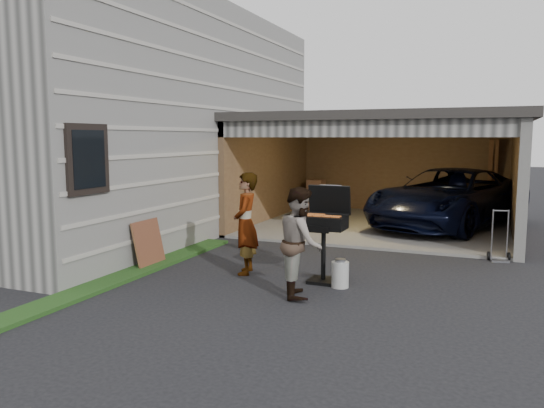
{
  "coord_description": "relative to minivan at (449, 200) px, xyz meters",
  "views": [
    {
      "loc": [
        3.35,
        -7.32,
        2.33
      ],
      "look_at": [
        -0.27,
        1.38,
        1.15
      ],
      "focal_mm": 35.0,
      "sensor_mm": 36.0,
      "label": 1
    }
  ],
  "objects": [
    {
      "name": "hand_truck",
      "position": [
        1.19,
        -3.43,
        -0.56
      ],
      "size": [
        0.43,
        0.36,
        0.98
      ],
      "rotation": [
        0.0,
        0.0,
        0.19
      ],
      "color": "gray",
      "rests_on": "ground"
    },
    {
      "name": "house",
      "position": [
        -8.37,
        -2.9,
        2.01
      ],
      "size": [
        7.0,
        11.0,
        5.5
      ],
      "primitive_type": "cube",
      "color": "#474744",
      "rests_on": "ground"
    },
    {
      "name": "plywood_panel",
      "position": [
        -4.71,
        -6.37,
        -0.32
      ],
      "size": [
        0.21,
        0.77,
        0.85
      ],
      "primitive_type": "cube",
      "rotation": [
        0.0,
        -0.21,
        0.0
      ],
      "color": "brown",
      "rests_on": "ground"
    },
    {
      "name": "minivan",
      "position": [
        0.0,
        0.0,
        0.0
      ],
      "size": [
        4.22,
        5.89,
        1.49
      ],
      "primitive_type": "imported",
      "rotation": [
        0.0,
        0.0,
        -0.36
      ],
      "color": "black",
      "rests_on": "ground"
    },
    {
      "name": "groundcover_strip",
      "position": [
        -4.62,
        -7.9,
        -0.71
      ],
      "size": [
        0.5,
        8.0,
        0.06
      ],
      "primitive_type": "cube",
      "color": "#193814",
      "rests_on": "ground"
    },
    {
      "name": "garage",
      "position": [
        -1.61,
        -0.11,
        1.12
      ],
      "size": [
        6.8,
        6.3,
        2.9
      ],
      "color": "#605E59",
      "rests_on": "ground"
    },
    {
      "name": "bbq_grill",
      "position": [
        -1.47,
        -6.13,
        0.18
      ],
      "size": [
        0.7,
        0.61,
        1.56
      ],
      "color": "black",
      "rests_on": "ground"
    },
    {
      "name": "ground",
      "position": [
        -2.37,
        -6.9,
        -0.74
      ],
      "size": [
        80.0,
        80.0,
        0.0
      ],
      "primitive_type": "plane",
      "color": "black",
      "rests_on": "ground"
    },
    {
      "name": "propane_tank",
      "position": [
        -1.14,
        -6.34,
        -0.54
      ],
      "size": [
        0.34,
        0.34,
        0.41
      ],
      "primitive_type": "cylinder",
      "rotation": [
        0.0,
        0.0,
        -0.3
      ],
      "color": "#BAB9B5",
      "rests_on": "ground"
    },
    {
      "name": "man",
      "position": [
        -1.57,
        -7.0,
        0.07
      ],
      "size": [
        0.88,
        0.97,
        1.62
      ],
      "primitive_type": "imported",
      "rotation": [
        0.0,
        0.0,
        1.97
      ],
      "color": "#422A1A",
      "rests_on": "ground"
    },
    {
      "name": "woman",
      "position": [
        -2.87,
        -6.14,
        0.13
      ],
      "size": [
        0.59,
        0.73,
        1.75
      ],
      "primitive_type": "imported",
      "rotation": [
        0.0,
        0.0,
        -1.26
      ],
      "color": "#A9BFD5",
      "rests_on": "ground"
    }
  ]
}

